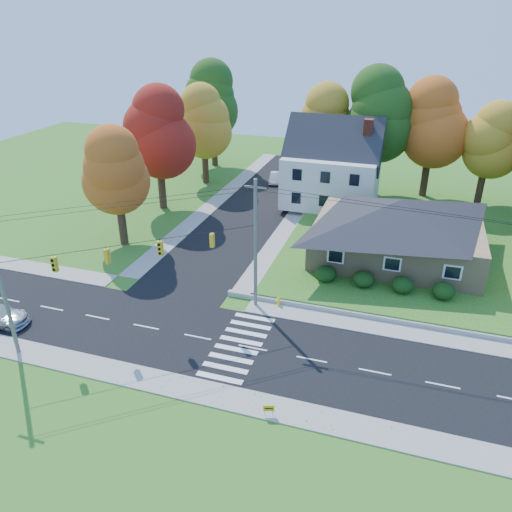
{
  "coord_description": "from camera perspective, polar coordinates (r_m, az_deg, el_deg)",
  "views": [
    {
      "loc": [
        8.54,
        -25.69,
        20.19
      ],
      "look_at": [
        -2.37,
        8.0,
        2.74
      ],
      "focal_mm": 35.0,
      "sensor_mm": 36.0,
      "label": 1
    }
  ],
  "objects": [
    {
      "name": "lawn",
      "position": [
        50.97,
        21.44,
        1.28
      ],
      "size": [
        30.0,
        30.0,
        0.5
      ],
      "primitive_type": "cube",
      "color": "#3D7923",
      "rests_on": "ground"
    },
    {
      "name": "road_cross",
      "position": [
        57.9,
        0.18,
        5.84
      ],
      "size": [
        8.0,
        44.0,
        0.02
      ],
      "primitive_type": "cube",
      "color": "black",
      "rests_on": "ground"
    },
    {
      "name": "tree_lot_2",
      "position": [
        60.76,
        19.61,
        14.13
      ],
      "size": [
        7.28,
        7.28,
        13.56
      ],
      "color": "#3F2A19",
      "rests_on": "lawn"
    },
    {
      "name": "tree_west_3",
      "position": [
        72.09,
        -4.98,
        17.3
      ],
      "size": [
        7.84,
        7.84,
        14.6
      ],
      "color": "#3F2A19",
      "rests_on": "ground"
    },
    {
      "name": "tree_lot_1",
      "position": [
        59.81,
        13.8,
        15.33
      ],
      "size": [
        7.84,
        7.84,
        14.6
      ],
      "color": "#3F2A19",
      "rests_on": "lawn"
    },
    {
      "name": "hedge_row",
      "position": [
        40.3,
        14.3,
        -2.88
      ],
      "size": [
        10.7,
        1.7,
        1.27
      ],
      "color": "#163A10",
      "rests_on": "lawn"
    },
    {
      "name": "fire_hydrant",
      "position": [
        38.01,
        2.61,
        -5.24
      ],
      "size": [
        0.43,
        0.33,
        0.75
      ],
      "color": "yellow",
      "rests_on": "ground"
    },
    {
      "name": "colonial_house",
      "position": [
        56.56,
        8.72,
        9.91
      ],
      "size": [
        10.4,
        8.4,
        9.6
      ],
      "color": "silver",
      "rests_on": "lawn"
    },
    {
      "name": "traffic_infrastructure",
      "position": [
        32.14,
        0.11,
        -1.67
      ],
      "size": [
        38.1,
        10.66,
        10.0
      ],
      "color": "#666059",
      "rests_on": "ground"
    },
    {
      "name": "tree_west_2",
      "position": [
        64.3,
        -6.04,
        14.99
      ],
      "size": [
        6.72,
        6.72,
        12.51
      ],
      "color": "#3F2A19",
      "rests_on": "ground"
    },
    {
      "name": "ranch_house",
      "position": [
        45.0,
        15.92,
        3.09
      ],
      "size": [
        14.6,
        10.6,
        5.4
      ],
      "color": "tan",
      "rests_on": "lawn"
    },
    {
      "name": "yard_sign",
      "position": [
        28.64,
        1.47,
        -17.03
      ],
      "size": [
        0.61,
        0.22,
        0.79
      ],
      "color": "black",
      "rests_on": "ground"
    },
    {
      "name": "tree_west_0",
      "position": [
        47.36,
        -15.75,
        9.28
      ],
      "size": [
        6.16,
        6.16,
        11.47
      ],
      "color": "#3F2A19",
      "rests_on": "ground"
    },
    {
      "name": "tree_lot_0",
      "position": [
        61.77,
        8.05,
        14.9
      ],
      "size": [
        6.72,
        6.72,
        12.51
      ],
      "color": "#3F2A19",
      "rests_on": "lawn"
    },
    {
      "name": "sidewalk_south",
      "position": [
        30.12,
        -3.47,
        -15.82
      ],
      "size": [
        90.0,
        2.0,
        0.08
      ],
      "primitive_type": "cube",
      "color": "#9C9A90",
      "rests_on": "ground"
    },
    {
      "name": "sidewalk_north",
      "position": [
        37.7,
        2.03,
        -6.1
      ],
      "size": [
        90.0,
        2.0,
        0.08
      ],
      "primitive_type": "cube",
      "color": "#9C9A90",
      "rests_on": "ground"
    },
    {
      "name": "tree_lot_3",
      "position": [
        60.48,
        25.17,
        11.85
      ],
      "size": [
        6.16,
        6.16,
        11.47
      ],
      "color": "#3F2A19",
      "rests_on": "lawn"
    },
    {
      "name": "white_car",
      "position": [
        65.83,
        2.24,
        8.95
      ],
      "size": [
        1.98,
        4.02,
        1.27
      ],
      "primitive_type": "imported",
      "rotation": [
        0.0,
        0.0,
        0.17
      ],
      "color": "silver",
      "rests_on": "road_cross"
    },
    {
      "name": "tree_west_1",
      "position": [
        55.83,
        -11.23,
        13.62
      ],
      "size": [
        7.28,
        7.28,
        13.56
      ],
      "color": "#3F2A19",
      "rests_on": "ground"
    },
    {
      "name": "road_main",
      "position": [
        33.77,
        -0.37,
        -10.46
      ],
      "size": [
        90.0,
        8.0,
        0.02
      ],
      "primitive_type": "cube",
      "color": "black",
      "rests_on": "ground"
    },
    {
      "name": "ground",
      "position": [
        33.77,
        -0.37,
        -10.48
      ],
      "size": [
        120.0,
        120.0,
        0.0
      ],
      "primitive_type": "plane",
      "color": "#3D7923"
    }
  ]
}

